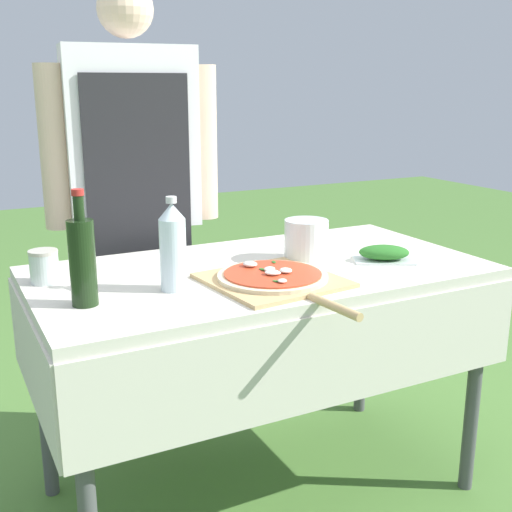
{
  "coord_description": "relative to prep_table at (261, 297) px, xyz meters",
  "views": [
    {
      "loc": [
        -0.91,
        -1.74,
        1.37
      ],
      "look_at": [
        -0.02,
        0.0,
        0.85
      ],
      "focal_mm": 45.0,
      "sensor_mm": 36.0,
      "label": 1
    }
  ],
  "objects": [
    {
      "name": "oil_bottle",
      "position": [
        -0.58,
        -0.11,
        0.22
      ],
      "size": [
        0.07,
        0.07,
        0.31
      ],
      "color": "black",
      "rests_on": "prep_table"
    },
    {
      "name": "sauce_jar",
      "position": [
        -0.64,
        0.15,
        0.14
      ],
      "size": [
        0.09,
        0.09,
        0.1
      ],
      "color": "silver",
      "rests_on": "prep_table"
    },
    {
      "name": "prep_table",
      "position": [
        0.0,
        0.0,
        0.0
      ],
      "size": [
        1.44,
        0.77,
        0.81
      ],
      "color": "beige",
      "rests_on": "ground"
    },
    {
      "name": "herb_container",
      "position": [
        0.4,
        -0.12,
        0.12
      ],
      "size": [
        0.23,
        0.2,
        0.05
      ],
      "rotation": [
        0.0,
        0.0,
        -0.49
      ],
      "color": "silver",
      "rests_on": "prep_table"
    },
    {
      "name": "person_cook",
      "position": [
        -0.23,
        0.58,
        0.31
      ],
      "size": [
        0.65,
        0.26,
        1.73
      ],
      "rotation": [
        0.0,
        0.0,
        3.03
      ],
      "color": "#70604C",
      "rests_on": "ground"
    },
    {
      "name": "water_bottle",
      "position": [
        -0.33,
        -0.09,
        0.22
      ],
      "size": [
        0.08,
        0.08,
        0.27
      ],
      "color": "silver",
      "rests_on": "prep_table"
    },
    {
      "name": "mixing_tub",
      "position": [
        0.18,
        0.02,
        0.17
      ],
      "size": [
        0.15,
        0.15,
        0.13
      ],
      "primitive_type": "cylinder",
      "color": "silver",
      "rests_on": "prep_table"
    },
    {
      "name": "pizza_on_peel",
      "position": [
        -0.04,
        -0.17,
        0.11
      ],
      "size": [
        0.4,
        0.58,
        0.05
      ],
      "rotation": [
        0.0,
        0.0,
        0.11
      ],
      "color": "tan",
      "rests_on": "prep_table"
    },
    {
      "name": "ground_plane",
      "position": [
        0.0,
        0.0,
        -0.71
      ],
      "size": [
        12.0,
        12.0,
        0.0
      ],
      "primitive_type": "plane",
      "color": "#517F38"
    }
  ]
}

